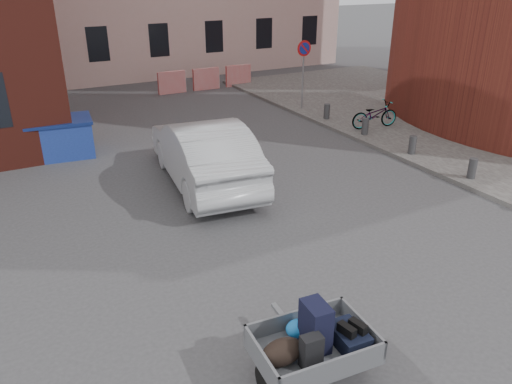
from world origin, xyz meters
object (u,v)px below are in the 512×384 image
dumpster (46,139)px  bicycle (375,115)px  trailer (313,344)px  silver_car (204,152)px

dumpster → bicycle: dumpster is taller
dumpster → trailer: bearing=-73.7°
trailer → silver_car: bearing=83.1°
trailer → dumpster: 11.46m
dumpster → silver_car: bearing=-43.5°
dumpster → silver_car: 5.34m
bicycle → trailer: bearing=143.8°
trailer → bicycle: size_ratio=1.05×
silver_car → bicycle: size_ratio=2.95×
dumpster → silver_car: (3.44, -4.08, 0.28)m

